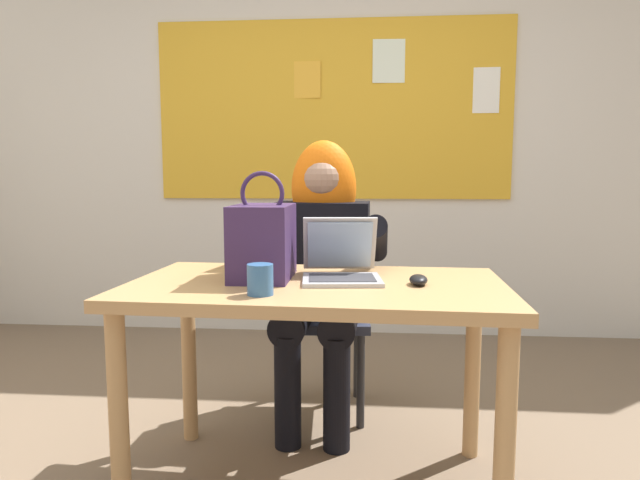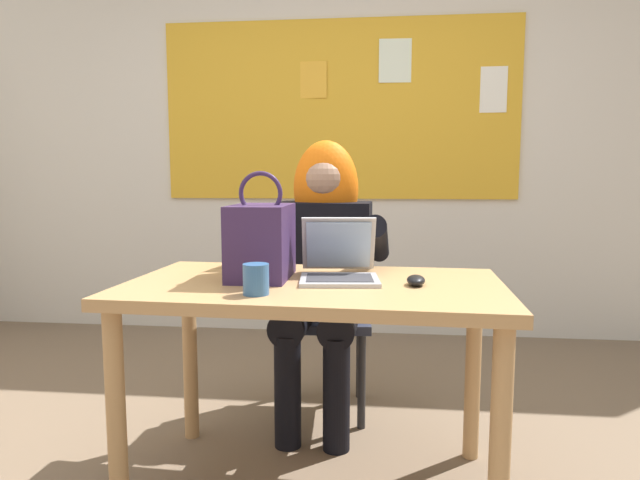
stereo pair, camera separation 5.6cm
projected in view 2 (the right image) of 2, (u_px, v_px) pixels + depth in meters
wall_back_bulletin at (340, 129)px, 3.76m from camera, size 5.94×2.18×2.83m
desk_main at (314, 311)px, 1.88m from camera, size 1.30×0.77×0.75m
chair_at_desk at (325, 299)px, 2.61m from camera, size 0.44×0.44×0.92m
person_costumed at (323, 255)px, 2.45m from camera, size 0.61×0.62×1.27m
laptop at (339, 265)px, 1.92m from camera, size 0.30×0.34×0.21m
computer_mouse at (416, 280)px, 1.81m from camera, size 0.06×0.11×0.03m
handbag at (261, 241)px, 1.93m from camera, size 0.20×0.30×0.38m
coffee_mug at (256, 279)px, 1.66m from camera, size 0.08×0.08×0.09m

